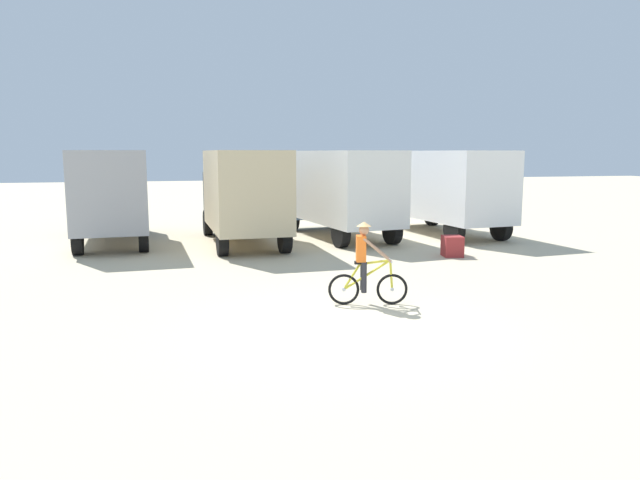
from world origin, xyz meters
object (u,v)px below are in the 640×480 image
Objects in this scene: box_truck_white_box at (341,189)px; cyclist_orange_shirt at (365,266)px; supply_crate at (452,246)px; box_truck_avon_van at (446,188)px; box_truck_tan_camper at (243,192)px; box_truck_grey_hauler at (111,192)px.

cyclist_orange_shirt is at bearing -103.30° from box_truck_white_box.
supply_crate is (4.62, 5.05, -0.52)m from cyclist_orange_shirt.
box_truck_avon_van is at bearing -1.49° from box_truck_white_box.
box_truck_avon_van is 12.01m from cyclist_orange_shirt.
cyclist_orange_shirt is (1.50, -9.25, -1.03)m from box_truck_tan_camper.
box_truck_tan_camper is at bearing -169.02° from box_truck_white_box.
box_truck_tan_camper is 3.94m from box_truck_white_box.
box_truck_grey_hauler is 0.98× the size of box_truck_white_box.
box_truck_tan_camper reaches higher than cyclist_orange_shirt.
box_truck_white_box is 10.70× the size of supply_crate.
box_truck_tan_camper reaches higher than supply_crate.
supply_crate is at bearing -27.41° from box_truck_grey_hauler.
box_truck_grey_hauler and box_truck_white_box have the same top height.
box_truck_white_box is (3.87, 0.75, 0.00)m from box_truck_tan_camper.
box_truck_grey_hauler reaches higher than supply_crate.
box_truck_tan_camper is at bearing 145.58° from supply_crate.
box_truck_white_box is 10.33m from cyclist_orange_shirt.
cyclist_orange_shirt is (6.06, -10.60, -1.03)m from box_truck_grey_hauler.
box_truck_avon_van is (8.23, 0.64, 0.00)m from box_truck_tan_camper.
box_truck_tan_camper is 3.74× the size of cyclist_orange_shirt.
cyclist_orange_shirt is at bearing -80.79° from box_truck_tan_camper.
box_truck_grey_hauler reaches higher than cyclist_orange_shirt.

